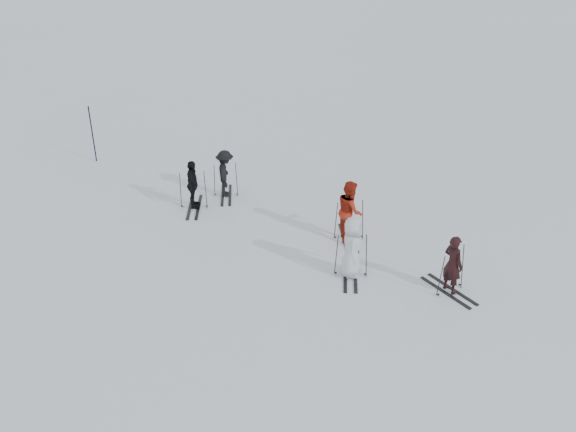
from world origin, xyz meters
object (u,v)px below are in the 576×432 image
at_px(skier_grey, 352,248).
at_px(skier_uphill_far, 225,174).
at_px(skier_near_dark, 453,265).
at_px(piste_marker, 92,134).
at_px(skier_uphill_left, 193,185).
at_px(skier_red, 350,211).

bearing_deg(skier_grey, skier_uphill_far, 42.53).
distance_m(skier_near_dark, piste_marker, 14.16).
bearing_deg(skier_grey, skier_uphill_left, 54.70).
xyz_separation_m(skier_near_dark, skier_red, (-1.16, 3.42, 0.11)).
height_order(skier_grey, skier_uphill_left, skier_grey).
xyz_separation_m(skier_grey, piste_marker, (-5.24, 10.50, 0.22)).
xyz_separation_m(skier_near_dark, piste_marker, (-7.25, 12.16, 0.26)).
distance_m(skier_uphill_far, piste_marker, 5.89).
relative_size(skier_near_dark, piste_marker, 0.75).
distance_m(skier_red, piste_marker, 10.65).
distance_m(skier_red, skier_uphill_left, 5.21).
distance_m(skier_grey, piste_marker, 11.73).
bearing_deg(skier_grey, skier_red, 1.12).
xyz_separation_m(skier_uphill_far, piste_marker, (-3.61, 4.65, 0.28)).
relative_size(skier_uphill_left, skier_uphill_far, 1.01).
distance_m(skier_red, skier_uphill_far, 4.79).
height_order(skier_red, skier_uphill_left, skier_red).
relative_size(skier_red, skier_uphill_far, 1.16).
bearing_deg(skier_grey, piste_marker, 53.52).
bearing_deg(skier_uphill_far, skier_uphill_left, 128.28).
height_order(skier_near_dark, skier_red, skier_red).
xyz_separation_m(skier_red, skier_uphill_left, (-3.70, 3.66, -0.12)).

